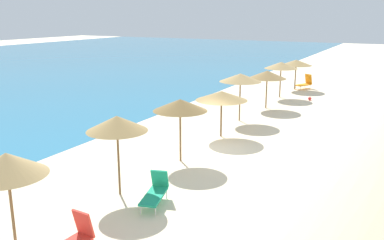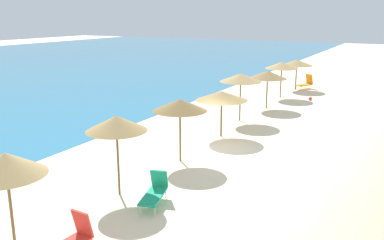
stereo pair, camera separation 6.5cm
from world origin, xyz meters
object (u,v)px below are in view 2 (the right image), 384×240
at_px(beach_umbrella_7, 268,75).
at_px(lounge_chair_3, 306,83).
at_px(beach_umbrella_2, 6,164).
at_px(beach_umbrella_5, 222,96).
at_px(beach_umbrella_4, 180,105).
at_px(beach_umbrella_8, 282,65).
at_px(lounge_chair_0, 155,191).
at_px(beach_ball, 310,99).
at_px(beach_umbrella_6, 241,78).
at_px(beach_umbrella_9, 297,63).
at_px(beach_umbrella_3, 116,124).

distance_m(beach_umbrella_7, lounge_chair_3, 8.99).
height_order(beach_umbrella_2, beach_umbrella_5, beach_umbrella_2).
xyz_separation_m(beach_umbrella_4, beach_umbrella_8, (15.86, 0.28, -0.02)).
height_order(lounge_chair_0, beach_ball, lounge_chair_0).
bearing_deg(lounge_chair_0, beach_ball, -108.12).
distance_m(beach_umbrella_6, lounge_chair_0, 12.06).
xyz_separation_m(beach_umbrella_2, lounge_chair_0, (4.05, -1.86, -1.95)).
relative_size(beach_umbrella_9, beach_ball, 10.19).
height_order(beach_umbrella_2, beach_umbrella_7, beach_umbrella_2).
xyz_separation_m(beach_umbrella_5, beach_umbrella_7, (7.53, 0.04, 0.13)).
distance_m(beach_umbrella_3, beach_umbrella_8, 19.85).
bearing_deg(beach_umbrella_2, beach_umbrella_7, -1.51).
height_order(beach_umbrella_2, lounge_chair_3, beach_umbrella_2).
relative_size(beach_umbrella_3, beach_ball, 11.03).
xyz_separation_m(beach_umbrella_2, beach_umbrella_9, (27.91, -0.41, -0.16)).
bearing_deg(beach_ball, beach_umbrella_4, 172.74).
distance_m(lounge_chair_0, lounge_chair_3, 24.60).
distance_m(beach_umbrella_4, beach_umbrella_7, 11.76).
distance_m(beach_umbrella_6, beach_umbrella_8, 8.14).
relative_size(beach_umbrella_7, beach_umbrella_9, 0.97).
height_order(beach_umbrella_4, beach_umbrella_8, beach_umbrella_4).
bearing_deg(beach_umbrella_9, beach_umbrella_8, 178.06).
bearing_deg(lounge_chair_3, beach_umbrella_8, 106.76).
bearing_deg(beach_umbrella_3, beach_umbrella_9, -0.11).
height_order(beach_umbrella_4, beach_umbrella_6, beach_umbrella_6).
relative_size(beach_umbrella_6, beach_umbrella_7, 1.11).
xyz_separation_m(beach_umbrella_4, beach_umbrella_7, (11.76, 0.03, -0.19)).
height_order(beach_umbrella_2, beach_umbrella_9, beach_umbrella_2).
bearing_deg(beach_umbrella_8, beach_umbrella_9, -1.94).
height_order(beach_umbrella_9, lounge_chair_3, beach_umbrella_9).
bearing_deg(beach_umbrella_4, beach_umbrella_2, 176.09).
bearing_deg(beach_umbrella_7, beach_umbrella_8, 3.51).
height_order(beach_umbrella_3, beach_umbrella_8, beach_umbrella_3).
xyz_separation_m(beach_umbrella_9, lounge_chair_3, (0.72, -0.65, -1.75)).
bearing_deg(beach_umbrella_4, lounge_chair_0, -161.98).
height_order(beach_umbrella_3, lounge_chair_0, beach_umbrella_3).
bearing_deg(beach_umbrella_5, beach_umbrella_3, 178.54).
distance_m(beach_umbrella_9, lounge_chair_0, 23.97).
relative_size(beach_umbrella_4, beach_umbrella_7, 1.07).
xyz_separation_m(beach_umbrella_6, beach_umbrella_8, (8.14, -0.06, -0.14)).
xyz_separation_m(beach_umbrella_4, lounge_chair_0, (-4.04, -1.31, -2.01)).
relative_size(beach_umbrella_4, beach_umbrella_6, 0.96).
relative_size(beach_umbrella_2, lounge_chair_0, 1.56).
height_order(beach_umbrella_2, lounge_chair_0, beach_umbrella_2).
distance_m(beach_umbrella_7, lounge_chair_0, 15.95).
distance_m(beach_umbrella_2, beach_umbrella_3, 4.12).
bearing_deg(lounge_chair_3, beach_umbrella_3, 114.63).
bearing_deg(beach_umbrella_6, lounge_chair_3, -3.78).
height_order(beach_umbrella_5, beach_umbrella_6, beach_umbrella_6).
height_order(beach_umbrella_2, beach_ball, beach_umbrella_2).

